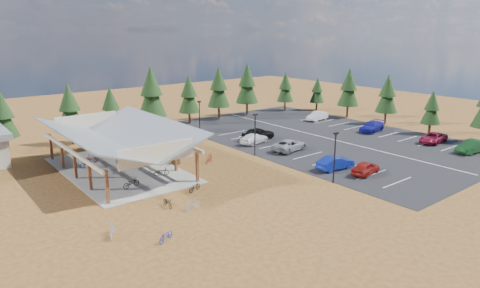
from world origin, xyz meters
TOP-DOWN VIEW (x-y plane):
  - ground at (0.00, 0.00)m, footprint 140.00×140.00m
  - asphalt_lot at (18.50, 3.00)m, footprint 27.00×44.00m
  - concrete_pad at (-10.00, 7.00)m, footprint 10.60×18.60m
  - bike_pavilion at (-10.00, 7.00)m, footprint 11.65×19.40m
  - lamp_post_0 at (5.00, -10.00)m, footprint 0.50×0.25m
  - lamp_post_1 at (5.00, 2.00)m, footprint 0.50×0.25m
  - lamp_post_2 at (5.00, 14.00)m, footprint 0.50×0.25m
  - trash_bin_0 at (-3.92, 4.98)m, footprint 0.60×0.60m
  - trash_bin_1 at (-4.41, 5.02)m, footprint 0.60×0.60m
  - pine_1 at (-17.86, 22.84)m, footprint 3.24×3.24m
  - pine_2 at (-10.37, 21.18)m, footprint 3.48×3.48m
  - pine_3 at (-4.85, 21.19)m, footprint 3.11×3.11m
  - pine_4 at (1.35, 21.02)m, footprint 4.18×4.18m
  - pine_5 at (8.62, 22.53)m, footprint 3.38×3.38m
  - pine_6 at (14.57, 22.70)m, footprint 3.80×3.80m
  - pine_7 at (20.56, 22.46)m, footprint 3.93×3.93m
  - pine_8 at (28.86, 21.33)m, footprint 3.09×3.09m
  - pine_10 at (32.19, -5.26)m, footprint 2.73×2.73m
  - pine_11 at (33.20, 2.74)m, footprint 3.42×3.42m
  - pine_12 at (32.96, 10.07)m, footprint 3.63×3.63m
  - pine_13 at (33.82, 17.87)m, footprint 2.66×2.66m
  - bike_0 at (-11.40, 0.94)m, footprint 1.97×1.11m
  - bike_1 at (-11.55, 6.11)m, footprint 1.77×0.72m
  - bike_2 at (-12.42, 9.90)m, footprint 1.79×0.84m
  - bike_3 at (-11.45, 11.38)m, footprint 1.58×0.86m
  - bike_4 at (-7.41, 2.28)m, footprint 1.61×0.93m
  - bike_5 at (-6.98, 6.12)m, footprint 1.88×0.69m
  - bike_6 at (-8.72, 8.71)m, footprint 1.93×1.05m
  - bike_7 at (-7.15, 12.26)m, footprint 1.87×0.94m
  - bike_8 at (-10.83, -5.09)m, footprint 0.70×1.65m
  - bike_9 at (-16.71, -7.39)m, footprint 1.30×1.78m
  - bike_10 at (-13.96, -10.44)m, footprint 1.66×1.21m
  - bike_12 at (-7.01, -3.38)m, footprint 1.78×1.19m
  - bike_13 at (-9.43, -6.88)m, footprint 1.56×0.57m
  - bike_15 at (-0.87, 3.12)m, footprint 1.68×1.39m
  - car_0 at (9.63, -10.45)m, footprint 4.18×2.14m
  - car_1 at (8.42, -7.45)m, footprint 4.58×2.07m
  - car_2 at (9.85, 0.98)m, footprint 5.41×3.13m
  - car_3 at (8.67, 6.41)m, footprint 4.86×2.70m
  - car_4 at (10.39, 7.63)m, footprint 4.99×2.15m
  - car_5 at (26.78, -13.70)m, footprint 4.99×2.26m
  - car_6 at (27.62, -8.28)m, footprint 5.02×2.64m
  - car_7 at (26.88, 0.81)m, footprint 5.41×2.94m
  - car_9 at (26.71, 11.35)m, footprint 4.68×2.26m

SIDE VIEW (x-z plane):
  - ground at x=0.00m, z-range 0.00..0.00m
  - asphalt_lot at x=18.50m, z-range 0.00..0.04m
  - concrete_pad at x=-10.00m, z-range 0.00..0.10m
  - bike_10 at x=-13.96m, z-range 0.00..0.83m
  - bike_8 at x=-10.83m, z-range 0.00..0.84m
  - bike_12 at x=-7.01m, z-range 0.00..0.89m
  - trash_bin_0 at x=-3.92m, z-range 0.00..0.90m
  - trash_bin_1 at x=-4.41m, z-range 0.00..0.90m
  - bike_13 at x=-9.43m, z-range 0.00..0.92m
  - bike_4 at x=-7.41m, z-range 0.10..0.90m
  - bike_15 at x=-0.87m, z-range 0.00..1.03m
  - bike_9 at x=-16.71m, z-range 0.00..1.06m
  - bike_2 at x=-12.42m, z-range 0.10..1.00m
  - bike_3 at x=-11.45m, z-range 0.10..1.02m
  - bike_6 at x=-8.72m, z-range 0.10..1.06m
  - bike_0 at x=-11.40m, z-range 0.10..1.08m
  - bike_1 at x=-11.55m, z-range 0.10..1.13m
  - bike_7 at x=-7.15m, z-range 0.10..1.18m
  - bike_5 at x=-6.98m, z-range 0.10..1.20m
  - car_3 at x=8.67m, z-range 0.04..1.37m
  - car_6 at x=27.62m, z-range 0.04..1.39m
  - car_0 at x=9.63m, z-range 0.04..1.40m
  - car_2 at x=9.85m, z-range 0.04..1.46m
  - car_1 at x=8.42m, z-range 0.04..1.50m
  - car_9 at x=26.71m, z-range 0.04..1.52m
  - car_7 at x=26.88m, z-range 0.04..1.53m
  - car_5 at x=26.78m, z-range 0.04..1.63m
  - car_4 at x=10.39m, z-range 0.04..1.72m
  - lamp_post_0 at x=5.00m, z-range 0.41..5.55m
  - lamp_post_1 at x=5.00m, z-range 0.41..5.55m
  - lamp_post_2 at x=5.00m, z-range 0.41..5.55m
  - pine_13 at x=33.82m, z-range 0.68..6.87m
  - bike_pavilion at x=-10.00m, z-range 1.34..6.31m
  - pine_10 at x=32.19m, z-range 0.70..7.06m
  - pine_8 at x=28.86m, z-range 0.79..8.00m
  - pine_3 at x=-4.85m, z-range 0.80..8.05m
  - pine_1 at x=-17.86m, z-range 0.83..8.37m
  - pine_5 at x=8.62m, z-range 0.87..8.75m
  - pine_11 at x=33.20m, z-range 0.88..8.85m
  - pine_2 at x=-10.37m, z-range 0.90..9.00m
  - pine_12 at x=32.96m, z-range 0.93..9.39m
  - pine_6 at x=14.57m, z-range 0.98..9.85m
  - pine_7 at x=20.56m, z-range 1.02..10.18m
  - pine_4 at x=1.35m, z-range 1.08..10.82m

